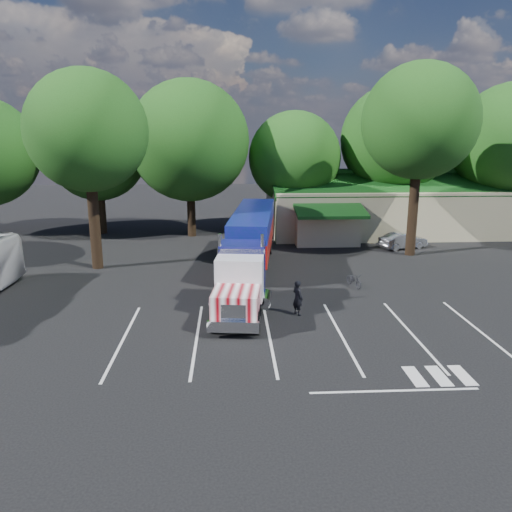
{
  "coord_description": "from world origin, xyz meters",
  "views": [
    {
      "loc": [
        -1.66,
        -26.48,
        8.81
      ],
      "look_at": [
        -0.24,
        0.69,
        2.0
      ],
      "focal_mm": 35.0,
      "sensor_mm": 36.0,
      "label": 1
    }
  ],
  "objects_px": {
    "bicycle": "(354,280)",
    "silver_sedan": "(403,241)",
    "woman": "(298,298)",
    "semi_truck": "(251,241)"
  },
  "relations": [
    {
      "from": "bicycle",
      "to": "silver_sedan",
      "type": "height_order",
      "value": "silver_sedan"
    },
    {
      "from": "silver_sedan",
      "to": "woman",
      "type": "bearing_deg",
      "value": 126.18
    },
    {
      "from": "semi_truck",
      "to": "silver_sedan",
      "type": "height_order",
      "value": "semi_truck"
    },
    {
      "from": "semi_truck",
      "to": "silver_sedan",
      "type": "relative_size",
      "value": 5.0
    },
    {
      "from": "semi_truck",
      "to": "silver_sedan",
      "type": "bearing_deg",
      "value": 35.68
    },
    {
      "from": "semi_truck",
      "to": "silver_sedan",
      "type": "distance_m",
      "value": 13.9
    },
    {
      "from": "woman",
      "to": "bicycle",
      "type": "xyz_separation_m",
      "value": [
        3.9,
        4.36,
        -0.46
      ]
    },
    {
      "from": "woman",
      "to": "silver_sedan",
      "type": "relative_size",
      "value": 0.47
    },
    {
      "from": "woman",
      "to": "semi_truck",
      "type": "bearing_deg",
      "value": -18.21
    },
    {
      "from": "woman",
      "to": "bicycle",
      "type": "relative_size",
      "value": 1.1
    }
  ]
}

